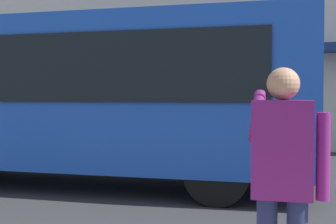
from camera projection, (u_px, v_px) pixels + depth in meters
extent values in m
plane|color=#2B2B2D|center=(210.00, 190.00, 8.37)|extent=(60.00, 60.00, 0.00)
cube|color=#1947AD|center=(69.00, 93.00, 8.95)|extent=(9.00, 2.50, 2.60)
cube|color=black|center=(32.00, 68.00, 7.72)|extent=(7.60, 0.06, 1.10)
cylinder|color=black|center=(236.00, 155.00, 9.26)|extent=(1.00, 0.28, 1.00)
cylinder|color=black|center=(217.00, 173.00, 7.14)|extent=(1.00, 0.28, 1.00)
cube|color=#6B1960|center=(283.00, 149.00, 3.21)|extent=(0.40, 0.24, 0.66)
sphere|color=#A87A5B|center=(283.00, 84.00, 3.19)|extent=(0.22, 0.22, 0.22)
cylinder|color=#6B1960|center=(323.00, 156.00, 3.14)|extent=(0.09, 0.09, 0.58)
cylinder|color=#6B1960|center=(258.00, 115.00, 3.40)|extent=(0.09, 0.48, 0.37)
cube|color=black|center=(271.00, 88.00, 3.51)|extent=(0.07, 0.01, 0.14)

